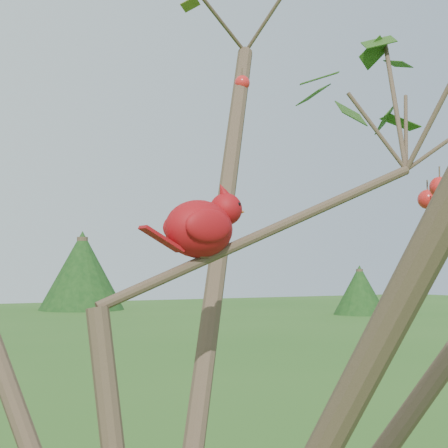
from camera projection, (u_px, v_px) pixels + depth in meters
crabapple_tree at (177, 192)px, 1.00m from camera, size 2.35×2.05×2.95m
cardinal at (202, 226)px, 1.14m from camera, size 0.20×0.11×0.14m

